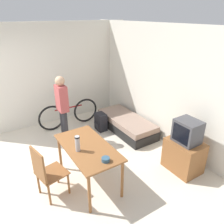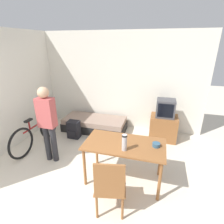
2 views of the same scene
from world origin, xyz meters
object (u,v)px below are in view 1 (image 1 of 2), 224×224
wooden_chair (46,171)px  thermos_flask (78,143)px  backpack (101,122)px  mate_bowl (106,159)px  tv (184,150)px  person_standing (62,105)px  dining_table (88,151)px  daybed (126,124)px  bicycle (69,114)px

wooden_chair → thermos_flask: (0.08, 0.56, 0.39)m
wooden_chair → backpack: 2.50m
mate_bowl → wooden_chair: bearing=-125.5°
tv → person_standing: (-2.30, -1.57, 0.48)m
dining_table → backpack: bearing=143.9°
person_standing → tv: bearing=34.4°
person_standing → daybed: bearing=76.1°
daybed → mate_bowl: mate_bowl is taller
dining_table → bicycle: bicycle is taller
daybed → person_standing: bearing=-103.9°
thermos_flask → mate_bowl: size_ratio=2.14×
daybed → thermos_flask: bearing=-56.7°
wooden_chair → thermos_flask: size_ratio=3.51×
tv → dining_table: (-0.68, -1.75, 0.22)m
dining_table → mate_bowl: mate_bowl is taller
tv → wooden_chair: bearing=-106.2°
daybed → dining_table: dining_table is taller
daybed → mate_bowl: (1.76, -1.68, 0.63)m
thermos_flask → mate_bowl: (0.49, 0.24, -0.12)m
daybed → wooden_chair: (1.19, -2.49, 0.36)m
daybed → tv: 1.93m
dining_table → person_standing: (-1.62, 0.17, 0.26)m
daybed → mate_bowl: 2.52m
backpack → daybed: bearing=56.5°
tv → thermos_flask: 2.09m
mate_bowl → backpack: bearing=152.3°
dining_table → person_standing: bearing=173.9°
tv → dining_table: tv is taller
daybed → backpack: (-0.37, -0.57, 0.05)m
mate_bowl → backpack: (-2.14, 1.12, -0.57)m
dining_table → thermos_flask: (0.04, -0.19, 0.24)m
dining_table → thermos_flask: thermos_flask is taller
thermos_flask → backpack: 2.24m
thermos_flask → backpack: bearing=140.3°
tv → mate_bowl: size_ratio=8.36×
bicycle → dining_table: bearing=-13.8°
thermos_flask → daybed: bearing=123.3°
tv → mate_bowl: bearing=-95.2°
dining_table → person_standing: person_standing is taller
dining_table → wooden_chair: size_ratio=1.41×
tv → backpack: bearing=-165.9°
daybed → dining_table: bearing=-54.6°
tv → daybed: bearing=-179.8°
bicycle → person_standing: 0.97m
tv → thermos_flask: tv is taller
thermos_flask → backpack: (-1.64, 1.36, -0.69)m
tv → wooden_chair: size_ratio=1.11×
bicycle → backpack: size_ratio=3.53×
dining_table → backpack: 2.04m
daybed → bicycle: bicycle is taller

